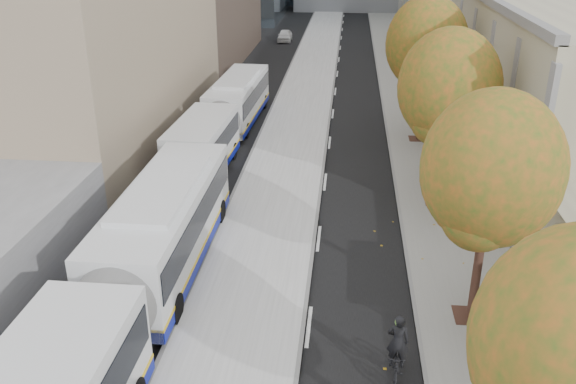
# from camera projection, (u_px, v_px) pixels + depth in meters

# --- Properties ---
(bus_platform) EXTENTS (4.25, 150.00, 0.15)m
(bus_platform) POSITION_uv_depth(u_px,v_px,m) (299.00, 116.00, 40.66)
(bus_platform) COLOR #A9A9A9
(bus_platform) RESTS_ON ground
(sidewalk) EXTENTS (4.75, 150.00, 0.08)m
(sidewalk) POSITION_uv_depth(u_px,v_px,m) (420.00, 120.00, 39.95)
(sidewalk) COLOR gray
(sidewalk) RESTS_ON ground
(building_tan) EXTENTS (18.00, 92.00, 8.00)m
(building_tan) POSITION_uv_depth(u_px,v_px,m) (506.00, 5.00, 63.71)
(building_tan) COLOR #9C957D
(building_tan) RESTS_ON ground
(bus_shelter) EXTENTS (1.90, 4.40, 2.53)m
(bus_shelter) POSITION_uv_depth(u_px,v_px,m) (568.00, 300.00, 17.06)
(bus_shelter) COLOR #383A3F
(bus_shelter) RESTS_ON sidewalk
(tree_c) EXTENTS (4.20, 4.20, 7.28)m
(tree_c) POSITION_uv_depth(u_px,v_px,m) (492.00, 169.00, 17.87)
(tree_c) COLOR black
(tree_c) RESTS_ON sidewalk
(tree_d) EXTENTS (4.40, 4.40, 7.60)m
(tree_d) POSITION_uv_depth(u_px,v_px,m) (449.00, 87.00, 25.97)
(tree_d) COLOR black
(tree_d) RESTS_ON sidewalk
(tree_e) EXTENTS (4.60, 4.60, 7.92)m
(tree_e) POSITION_uv_depth(u_px,v_px,m) (427.00, 44.00, 34.08)
(tree_e) COLOR black
(tree_e) RESTS_ON sidewalk
(bus_near) EXTENTS (2.75, 18.54, 3.09)m
(bus_near) POSITION_uv_depth(u_px,v_px,m) (128.00, 286.00, 18.66)
(bus_near) COLOR silver
(bus_near) RESTS_ON ground
(bus_far) EXTENTS (3.01, 16.82, 2.79)m
(bus_far) POSITION_uv_depth(u_px,v_px,m) (225.00, 115.00, 35.75)
(bus_far) COLOR silver
(bus_far) RESTS_ON ground
(cyclist) EXTENTS (0.64, 1.70, 2.14)m
(cyclist) POSITION_uv_depth(u_px,v_px,m) (397.00, 356.00, 17.03)
(cyclist) COLOR black
(cyclist) RESTS_ON ground
(distant_car) EXTENTS (1.52, 3.65, 1.24)m
(distant_car) POSITION_uv_depth(u_px,v_px,m) (285.00, 36.00, 66.49)
(distant_car) COLOR silver
(distant_car) RESTS_ON ground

